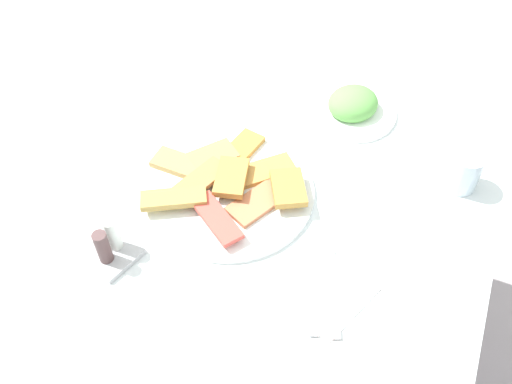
% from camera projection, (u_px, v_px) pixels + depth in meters
% --- Properties ---
extents(ground_plane, '(6.00, 6.00, 0.00)m').
position_uv_depth(ground_plane, '(268.00, 365.00, 1.69)').
color(ground_plane, '#AFA2A7').
extents(dining_table, '(1.12, 0.85, 0.76)m').
position_uv_depth(dining_table, '(272.00, 233.00, 1.18)').
color(dining_table, silver).
rests_on(dining_table, ground_plane).
extents(pide_platter, '(0.35, 0.36, 0.04)m').
position_uv_depth(pide_platter, '(229.00, 186.00, 1.14)').
color(pide_platter, white).
rests_on(pide_platter, dining_table).
extents(salad_plate_greens, '(0.21, 0.21, 0.07)m').
position_uv_depth(salad_plate_greens, '(352.00, 106.00, 1.29)').
color(salad_plate_greens, white).
rests_on(salad_plate_greens, dining_table).
extents(drinking_glass, '(0.07, 0.07, 0.09)m').
position_uv_depth(drinking_glass, '(463.00, 170.00, 1.13)').
color(drinking_glass, silver).
rests_on(drinking_glass, dining_table).
extents(paper_napkin, '(0.19, 0.19, 0.00)m').
position_uv_depth(paper_napkin, '(323.00, 289.00, 0.99)').
color(paper_napkin, white).
rests_on(paper_napkin, dining_table).
extents(fork, '(0.19, 0.09, 0.00)m').
position_uv_depth(fork, '(313.00, 285.00, 0.99)').
color(fork, silver).
rests_on(fork, paper_napkin).
extents(spoon, '(0.17, 0.08, 0.00)m').
position_uv_depth(spoon, '(333.00, 292.00, 0.99)').
color(spoon, silver).
rests_on(spoon, paper_napkin).
extents(condiment_caddy, '(0.11, 0.11, 0.09)m').
position_uv_depth(condiment_caddy, '(110.00, 247.00, 1.02)').
color(condiment_caddy, '#B2B2B7').
rests_on(condiment_caddy, dining_table).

